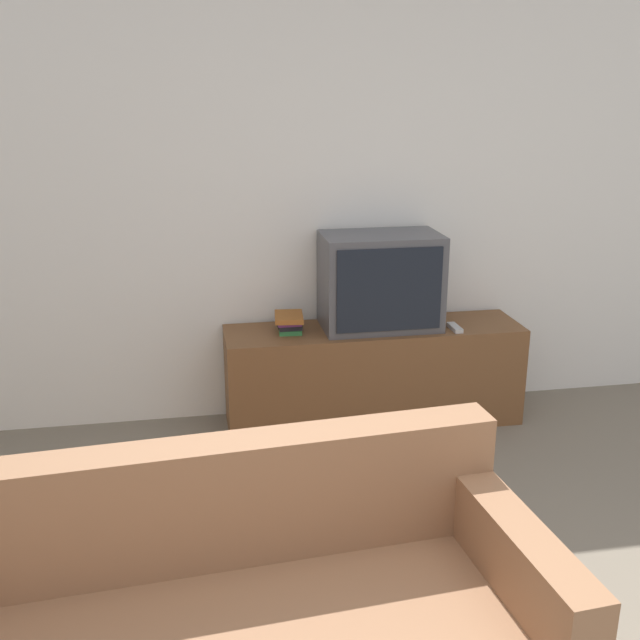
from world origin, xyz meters
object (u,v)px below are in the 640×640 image
at_px(tv_stand, 373,375).
at_px(book_stack, 289,322).
at_px(television, 380,281).
at_px(remote_on_stand, 455,328).

relative_size(tv_stand, book_stack, 7.70).
xyz_separation_m(television, remote_on_stand, (0.41, -0.13, -0.26)).
distance_m(tv_stand, book_stack, 0.61).
bearing_deg(remote_on_stand, book_stack, 172.06).
xyz_separation_m(tv_stand, book_stack, (-0.50, 0.02, 0.35)).
height_order(book_stack, remote_on_stand, book_stack).
relative_size(tv_stand, remote_on_stand, 11.49).
relative_size(book_stack, remote_on_stand, 1.49).
bearing_deg(book_stack, television, 0.31).
relative_size(television, remote_on_stand, 4.46).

